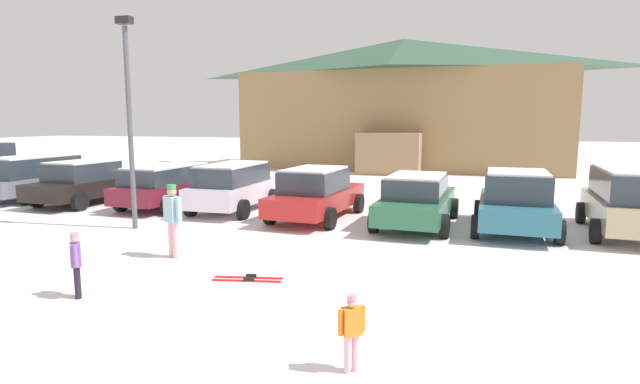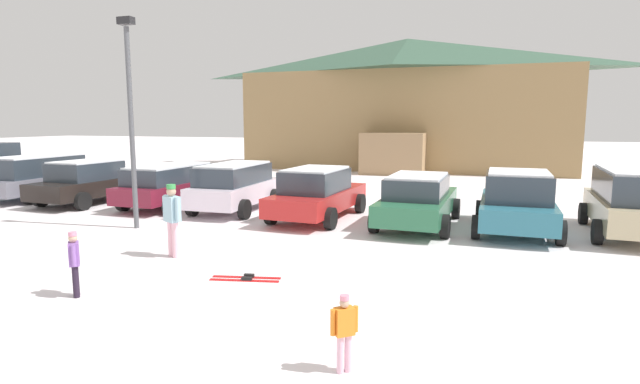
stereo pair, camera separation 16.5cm
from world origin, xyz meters
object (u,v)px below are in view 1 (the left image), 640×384
Objects in this scene: ski_lodge at (402,103)px; parked_red_sedan at (316,193)px; skier_child_in_purple_jacket at (76,261)px; skier_child_in_orange_jacket at (352,329)px; skier_adult_in_blue_parka at (173,217)px; parked_green_coupe at (417,199)px; parked_beige_suv at (631,200)px; parked_maroon_van at (168,184)px; lamp_post at (129,113)px; parked_white_suv at (233,186)px; pair_of_skis at (248,279)px; parked_grey_wagon at (33,176)px; parked_teal_hatchback at (516,201)px; parked_black_sedan at (86,182)px.

parked_red_sedan is at bearing -89.58° from ski_lodge.
parked_red_sedan reaches higher than skier_child_in_purple_jacket.
skier_adult_in_blue_parka is at bearing 143.04° from skier_child_in_orange_jacket.
parked_beige_suv is at bearing 4.32° from parked_green_coupe.
parked_maroon_van is 0.77× the size of lamp_post.
ski_lodge is 4.32× the size of parked_green_coupe.
parked_white_suv reaches higher than skier_child_in_orange_jacket.
lamp_post reaches higher than skier_adult_in_blue_parka.
parked_grey_wagon is at bearing 151.92° from pair_of_skis.
lamp_post reaches higher than pair_of_skis.
parked_red_sedan reaches higher than pair_of_skis.
ski_lodge is 5.01× the size of parked_white_suv.
parked_teal_hatchback is at bearing -171.31° from parked_beige_suv.
pair_of_skis is at bearing -88.16° from ski_lodge.
parked_white_suv is 0.86× the size of parked_green_coupe.
lamp_post reaches higher than parked_grey_wagon.
parked_red_sedan is (3.11, -0.37, -0.07)m from parked_white_suv.
pair_of_skis is at bearing -33.32° from parked_black_sedan.
skier_adult_in_blue_parka is 1.69× the size of skier_child_in_orange_jacket.
parked_white_suv is 4.37m from lamp_post.
parked_teal_hatchback is at bearing -1.90° from parked_grey_wagon.
parked_white_suv is at bearing 119.58° from pair_of_skis.
parked_teal_hatchback is (11.67, -0.58, 0.02)m from parked_maroon_van.
parked_green_coupe is 7.11m from skier_adult_in_blue_parka.
parked_maroon_van is at bearing 5.44° from parked_black_sedan.
pair_of_skis is (-2.50, -6.19, -0.76)m from parked_green_coupe.
skier_child_in_purple_jacket is (-1.62, -26.43, -3.55)m from ski_lodge.
parked_green_coupe is 1.08× the size of parked_beige_suv.
parked_teal_hatchback is 11.04m from skier_child_in_purple_jacket.
ski_lodge is at bearing 90.42° from parked_red_sedan.
parked_black_sedan is 1.08× the size of parked_teal_hatchback.
parked_maroon_van is at bearing 110.06° from lamp_post.
skier_child_in_purple_jacket is at bearing -102.27° from parked_red_sedan.
ski_lodge reaches higher than parked_red_sedan.
parked_teal_hatchback is (8.98, -0.45, -0.03)m from parked_white_suv.
skier_adult_in_blue_parka is at bearing 88.23° from skier_child_in_purple_jacket.
parked_black_sedan is 3.35m from parked_maroon_van.
skier_child_in_purple_jacket is at bearing -80.89° from parked_white_suv.
parked_beige_suv is (11.89, -0.01, 0.08)m from parked_white_suv.
parked_green_coupe is (12.29, -0.24, -0.03)m from parked_black_sedan.
parked_red_sedan is 3.15m from parked_green_coupe.
parked_grey_wagon reaches higher than parked_maroon_van.
parked_white_suv is at bearing 176.03° from parked_green_coupe.
parked_teal_hatchback is 0.71× the size of lamp_post.
parked_black_sedan is at bearing 179.01° from parked_teal_hatchback.
parked_maroon_van is 2.69m from parked_white_suv.
parked_red_sedan is 0.80× the size of lamp_post.
ski_lodge is 23.92m from skier_adult_in_blue_parka.
parked_beige_suv is at bearing 39.16° from pair_of_skis.
lamp_post is at bearing 142.35° from skier_child_in_orange_jacket.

